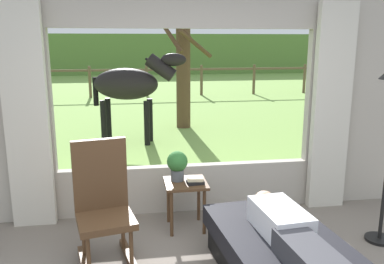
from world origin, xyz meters
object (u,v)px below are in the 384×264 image
object	(u,v)px
potted_plant	(177,164)
book_stack	(195,180)
pasture_tree	(183,60)
rocking_chair	(103,205)
side_table	(186,190)
recliner_sofa	(285,263)
horse	(130,85)
reclining_person	(289,232)

from	to	relation	value
potted_plant	book_stack	size ratio (longest dim) A/B	1.75
potted_plant	pasture_tree	xyz separation A→B (m)	(0.73, 5.01, 0.84)
potted_plant	rocking_chair	bearing A→B (deg)	-140.73
side_table	recliner_sofa	bearing A→B (deg)	-62.04
book_stack	horse	size ratio (longest dim) A/B	0.10
side_table	horse	world-z (taller)	horse
rocking_chair	pasture_tree	xyz separation A→B (m)	(1.46, 5.61, 1.00)
potted_plant	pasture_tree	size ratio (longest dim) A/B	0.10
side_table	reclining_person	bearing A→B (deg)	-63.00
recliner_sofa	reclining_person	xyz separation A→B (m)	(-0.00, -0.05, 0.30)
reclining_person	horse	distance (m)	5.21
side_table	horse	bearing A→B (deg)	98.06
recliner_sofa	book_stack	size ratio (longest dim) A/B	9.70
potted_plant	horse	distance (m)	3.78
book_stack	side_table	bearing A→B (deg)	145.90
potted_plant	horse	world-z (taller)	horse
rocking_chair	pasture_tree	size ratio (longest dim) A/B	0.37
pasture_tree	rocking_chair	bearing A→B (deg)	-104.62
potted_plant	book_stack	world-z (taller)	potted_plant
potted_plant	book_stack	distance (m)	0.26
rocking_chair	side_table	xyz separation A→B (m)	(0.82, 0.54, -0.12)
recliner_sofa	book_stack	bearing A→B (deg)	110.45
rocking_chair	book_stack	world-z (taller)	rocking_chair
reclining_person	book_stack	size ratio (longest dim) A/B	7.86
horse	pasture_tree	size ratio (longest dim) A/B	0.60
reclining_person	rocking_chair	world-z (taller)	rocking_chair
rocking_chair	pasture_tree	world-z (taller)	pasture_tree
recliner_sofa	rocking_chair	world-z (taller)	rocking_chair
side_table	potted_plant	size ratio (longest dim) A/B	1.63
horse	recliner_sofa	bearing A→B (deg)	26.98
rocking_chair	potted_plant	distance (m)	0.97
recliner_sofa	horse	distance (m)	5.21
rocking_chair	potted_plant	bearing A→B (deg)	27.17
reclining_person	pasture_tree	distance (m)	6.40
recliner_sofa	potted_plant	size ratio (longest dim) A/B	5.54
book_stack	reclining_person	bearing A→B (deg)	-65.38
reclining_person	horse	bearing A→B (deg)	98.00
horse	pasture_tree	distance (m)	1.79
side_table	pasture_tree	size ratio (longest dim) A/B	0.17
recliner_sofa	book_stack	distance (m)	1.30
rocking_chair	horse	xyz separation A→B (m)	(0.28, 4.33, 0.61)
side_table	book_stack	bearing A→B (deg)	-34.10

